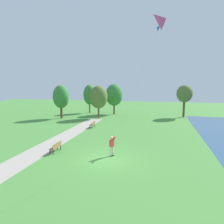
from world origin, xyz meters
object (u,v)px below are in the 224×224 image
Objects in this scene: tree_treeline_center at (114,95)px; tree_horizon_far at (89,95)px; flying_kite at (153,24)px; tree_behind_path at (185,94)px; park_bench_far_walkway at (93,124)px; tree_treeline_right at (98,97)px; person_kite_flyer at (112,144)px; tree_treeline_left at (61,97)px; park_bench_near_walkway at (56,146)px.

tree_treeline_center is 1.02× the size of tree_horizon_far.
tree_behind_path is at bearing 79.48° from flying_kite.
tree_treeline_right reaches higher than park_bench_far_walkway.
tree_treeline_center reaches higher than tree_behind_path.
person_kite_flyer is 25.09m from tree_behind_path.
tree_treeline_right is (-10.72, 19.82, -6.08)m from flying_kite.
flying_kite is at bearing -53.29° from park_bench_far_walkway.
person_kite_flyer is at bearing -48.95° from tree_treeline_left.
tree_behind_path reaches higher than park_bench_near_walkway.
tree_horizon_far is at bearing 175.16° from tree_treeline_center.
tree_treeline_center is 1.03× the size of tree_behind_path.
flying_kite is 26.36m from tree_behind_path.
tree_horizon_far reaches higher than tree_behind_path.
park_bench_far_walkway is 0.25× the size of tree_treeline_right.
tree_treeline_left is 0.99× the size of tree_behind_path.
tree_treeline_left is (-14.14, 16.23, 2.92)m from person_kite_flyer.
park_bench_far_walkway is at bearing -77.02° from tree_treeline_right.
park_bench_near_walkway is (-8.47, 1.45, -9.50)m from flying_kite.
tree_horizon_far is (-6.14, 14.22, 3.53)m from park_bench_far_walkway.
flying_kite is at bearing -70.18° from tree_treeline_center.
tree_treeline_right is at bearing 118.42° from flying_kite.
tree_treeline_center is 5.81m from tree_horizon_far.
tree_treeline_center reaches higher than tree_treeline_right.
park_bench_far_walkway is 0.25× the size of tree_treeline_left.
tree_treeline_left is (-8.17, -7.63, -0.12)m from tree_treeline_center.
tree_treeline_right is at bearing 112.43° from person_kite_flyer.
flying_kite is 12.81m from park_bench_near_walkway.
tree_treeline_left is at bearing -165.21° from tree_treeline_right.
park_bench_near_walkway is at bearing -75.09° from tree_horizon_far.
tree_treeline_center reaches higher than park_bench_near_walkway.
park_bench_far_walkway is 8.77m from tree_treeline_right.
flying_kite reaches higher than tree_treeline_left.
tree_treeline_center reaches higher than park_bench_far_walkway.
tree_treeline_center is at bearing 43.03° from tree_treeline_left.
tree_treeline_center is (-9.26, 25.67, -5.93)m from flying_kite.
park_bench_near_walkway is 27.57m from tree_behind_path.
person_kite_flyer reaches higher than park_bench_far_walkway.
park_bench_near_walkway is 10.50m from park_bench_far_walkway.
tree_horizon_far is 19.78m from tree_behind_path.
tree_behind_path is at bearing 19.70° from tree_treeline_right.
tree_horizon_far reaches higher than park_bench_far_walkway.
tree_behind_path reaches higher than person_kite_flyer.
park_bench_near_walkway is at bearing -83.00° from tree_treeline_right.
park_bench_far_walkway is 15.88m from tree_horizon_far.
park_bench_near_walkway is 18.81m from tree_treeline_right.
tree_treeline_center is 11.18m from tree_treeline_left.
flying_kite is 23.34m from tree_treeline_right.
tree_horizon_far is (-11.75, 24.35, 2.99)m from person_kite_flyer.
tree_horizon_far is (2.38, 8.12, 0.07)m from tree_treeline_left.
tree_behind_path is at bearing 44.53° from park_bench_far_walkway.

